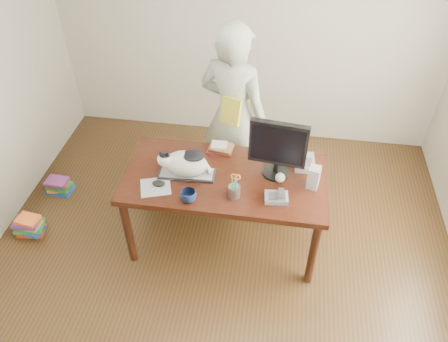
% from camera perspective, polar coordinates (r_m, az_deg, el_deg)
% --- Properties ---
extents(room, '(4.50, 4.50, 4.50)m').
position_cam_1_polar(room, '(2.59, -1.82, 0.27)').
color(room, black).
rests_on(room, ground).
extents(desk, '(1.60, 0.80, 0.75)m').
position_cam_1_polar(desk, '(3.59, 0.31, -1.61)').
color(desk, black).
rests_on(desk, ground).
extents(keyboard, '(0.45, 0.18, 0.03)m').
position_cam_1_polar(keyboard, '(3.45, -4.87, -0.34)').
color(keyboard, black).
rests_on(keyboard, desk).
extents(cat, '(0.43, 0.23, 0.25)m').
position_cam_1_polar(cat, '(3.38, -5.22, 1.09)').
color(cat, white).
rests_on(cat, keyboard).
extents(monitor, '(0.44, 0.24, 0.50)m').
position_cam_1_polar(monitor, '(3.29, 7.06, 3.15)').
color(monitor, black).
rests_on(monitor, desk).
extents(pen_cup, '(0.10, 0.10, 0.23)m').
position_cam_1_polar(pen_cup, '(3.23, 1.34, -2.52)').
color(pen_cup, gray).
rests_on(pen_cup, desk).
extents(mousepad, '(0.28, 0.27, 0.01)m').
position_cam_1_polar(mousepad, '(3.38, -8.92, -2.06)').
color(mousepad, '#A7ADB3').
rests_on(mousepad, desk).
extents(mouse, '(0.12, 0.09, 0.04)m').
position_cam_1_polar(mouse, '(3.38, -8.54, -1.61)').
color(mouse, black).
rests_on(mouse, mousepad).
extents(coffee_mug, '(0.17, 0.17, 0.09)m').
position_cam_1_polar(coffee_mug, '(3.22, -4.66, -3.29)').
color(coffee_mug, black).
rests_on(coffee_mug, desk).
extents(phone, '(0.18, 0.16, 0.08)m').
position_cam_1_polar(phone, '(3.25, 6.92, -3.42)').
color(phone, slate).
rests_on(phone, desk).
extents(speaker, '(0.10, 0.11, 0.19)m').
position_cam_1_polar(speaker, '(3.36, 11.64, -0.81)').
color(speaker, '#97979A').
rests_on(speaker, desk).
extents(baseball, '(0.08, 0.08, 0.08)m').
position_cam_1_polar(baseball, '(3.39, 7.34, -0.89)').
color(baseball, beige).
rests_on(baseball, desk).
extents(book_stack, '(0.22, 0.17, 0.08)m').
position_cam_1_polar(book_stack, '(3.65, -0.46, 2.95)').
color(book_stack, '#541816').
rests_on(book_stack, desk).
extents(calculator, '(0.17, 0.22, 0.06)m').
position_cam_1_polar(calculator, '(3.57, 10.46, 1.12)').
color(calculator, slate).
rests_on(calculator, desk).
extents(person, '(0.74, 0.62, 1.75)m').
position_cam_1_polar(person, '(3.86, 1.25, 7.06)').
color(person, silver).
rests_on(person, ground).
extents(held_book, '(0.19, 0.15, 0.23)m').
position_cam_1_polar(held_book, '(3.62, 0.93, 7.84)').
color(held_book, gold).
rests_on(held_book, person).
extents(book_pile_a, '(0.27, 0.22, 0.18)m').
position_cam_1_polar(book_pile_a, '(4.33, -24.08, -6.55)').
color(book_pile_a, '#AD3418').
rests_on(book_pile_a, ground).
extents(book_pile_b, '(0.26, 0.20, 0.15)m').
position_cam_1_polar(book_pile_b, '(4.64, -20.73, -1.81)').
color(book_pile_b, navy).
rests_on(book_pile_b, ground).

